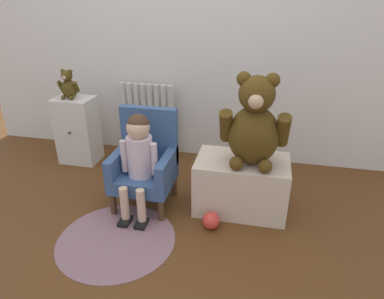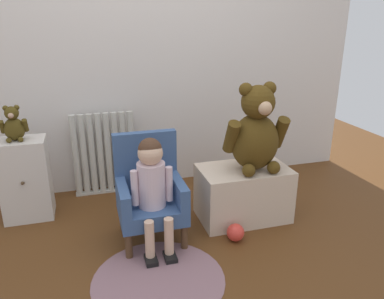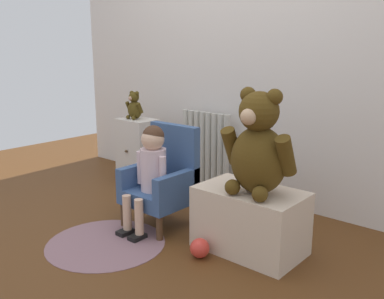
{
  "view_description": "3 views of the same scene",
  "coord_description": "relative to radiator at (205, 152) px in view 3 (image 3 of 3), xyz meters",
  "views": [
    {
      "loc": [
        0.71,
        -1.59,
        1.42
      ],
      "look_at": [
        0.28,
        0.38,
        0.45
      ],
      "focal_mm": 32.0,
      "sensor_mm": 36.0,
      "label": 1
    },
    {
      "loc": [
        -0.4,
        -1.74,
        1.36
      ],
      "look_at": [
        0.23,
        0.42,
        0.56
      ],
      "focal_mm": 35.0,
      "sensor_mm": 36.0,
      "label": 2
    },
    {
      "loc": [
        1.89,
        -1.55,
        1.18
      ],
      "look_at": [
        0.21,
        0.39,
        0.56
      ],
      "focal_mm": 40.0,
      "sensor_mm": 36.0,
      "label": 3
    }
  ],
  "objects": [
    {
      "name": "large_teddy_bear",
      "position": [
        0.96,
        -0.72,
        0.31
      ],
      "size": [
        0.43,
        0.3,
        0.59
      ],
      "color": "#493410",
      "rests_on": "low_bench"
    },
    {
      "name": "ground_plane",
      "position": [
        0.29,
        -1.13,
        -0.33
      ],
      "size": [
        6.0,
        6.0,
        0.0
      ],
      "primitive_type": "plane",
      "color": "#543014"
    },
    {
      "name": "toy_ball",
      "position": [
        0.74,
        -0.95,
        -0.27
      ],
      "size": [
        0.11,
        0.11,
        0.11
      ],
      "primitive_type": "sphere",
      "color": "red",
      "rests_on": "ground_plane"
    },
    {
      "name": "floor_rug",
      "position": [
        0.19,
        -1.2,
        -0.33
      ],
      "size": [
        0.73,
        0.73,
        0.01
      ],
      "primitive_type": "cylinder",
      "color": "#835E67",
      "rests_on": "ground_plane"
    },
    {
      "name": "small_dresser",
      "position": [
        -0.56,
        -0.25,
        -0.04
      ],
      "size": [
        0.32,
        0.26,
        0.58
      ],
      "color": "beige",
      "rests_on": "ground_plane"
    },
    {
      "name": "child_armchair",
      "position": [
        0.23,
        -0.73,
        -0.02
      ],
      "size": [
        0.41,
        0.39,
        0.67
      ],
      "color": "#375381",
      "rests_on": "ground_plane"
    },
    {
      "name": "low_bench",
      "position": [
        0.9,
        -0.69,
        -0.14
      ],
      "size": [
        0.62,
        0.38,
        0.38
      ],
      "primitive_type": "cube",
      "color": "beige",
      "rests_on": "ground_plane"
    },
    {
      "name": "child_figure",
      "position": [
        0.23,
        -0.84,
        0.12
      ],
      "size": [
        0.25,
        0.35,
        0.69
      ],
      "color": "beige",
      "rests_on": "ground_plane"
    },
    {
      "name": "radiator",
      "position": [
        0.0,
        0.0,
        0.0
      ],
      "size": [
        0.5,
        0.05,
        0.66
      ],
      "color": "beige",
      "rests_on": "ground_plane"
    },
    {
      "name": "back_wall",
      "position": [
        0.29,
        0.12,
        0.87
      ],
      "size": [
        3.8,
        0.05,
        2.4
      ],
      "primitive_type": "cube",
      "color": "silver",
      "rests_on": "ground_plane"
    },
    {
      "name": "small_teddy_bear",
      "position": [
        -0.58,
        -0.26,
        0.35
      ],
      "size": [
        0.17,
        0.12,
        0.24
      ],
      "color": "#453711",
      "rests_on": "small_dresser"
    }
  ]
}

